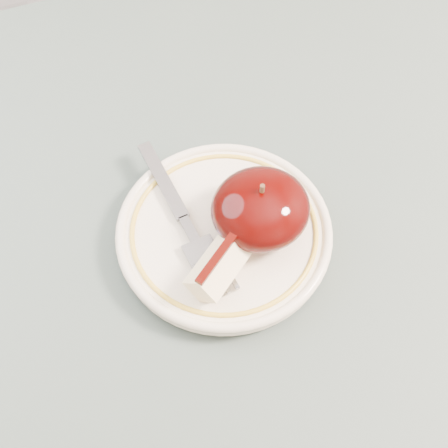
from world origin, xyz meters
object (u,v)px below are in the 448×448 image
object	(u,v)px
apple_half	(260,209)
fork	(184,219)
plate	(224,232)
table	(276,351)

from	to	relation	value
apple_half	fork	world-z (taller)	apple_half
plate	table	bearing A→B (deg)	-75.48
table	plate	size ratio (longest dim) A/B	4.82
table	fork	distance (m)	0.16
plate	apple_half	world-z (taller)	apple_half
plate	apple_half	size ratio (longest dim) A/B	2.24
table	fork	xyz separation A→B (m)	(-0.05, 0.10, 0.11)
table	fork	bearing A→B (deg)	116.43
table	plate	world-z (taller)	plate
plate	fork	world-z (taller)	fork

